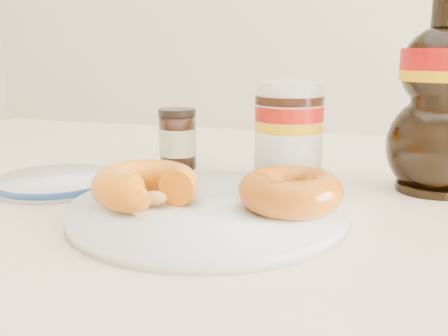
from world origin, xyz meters
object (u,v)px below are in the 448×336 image
(nutella_jar, at_px, (289,127))
(blue_rim_saucer, at_px, (57,181))
(syrup_bottle, at_px, (442,96))
(dark_jar, at_px, (178,139))
(plate, at_px, (208,209))
(donut_bitten, at_px, (145,185))
(dining_table, at_px, (278,272))
(donut_whole, at_px, (290,191))

(nutella_jar, height_order, blue_rim_saucer, nutella_jar)
(syrup_bottle, bearing_deg, dark_jar, 175.98)
(nutella_jar, bearing_deg, plate, -104.68)
(donut_bitten, bearing_deg, plate, 16.15)
(blue_rim_saucer, bearing_deg, dining_table, 7.80)
(donut_bitten, relative_size, blue_rim_saucer, 0.73)
(blue_rim_saucer, bearing_deg, donut_whole, -8.10)
(syrup_bottle, xyz_separation_m, blue_rim_saucer, (-0.40, -0.11, -0.10))
(donut_bitten, height_order, donut_whole, donut_bitten)
(donut_whole, bearing_deg, syrup_bottle, 48.32)
(donut_bitten, relative_size, syrup_bottle, 0.47)
(plate, bearing_deg, nutella_jar, 75.32)
(dining_table, xyz_separation_m, nutella_jar, (-0.01, 0.09, 0.15))
(dining_table, xyz_separation_m, dark_jar, (-0.16, 0.10, 0.12))
(plate, distance_m, syrup_bottle, 0.28)
(syrup_bottle, relative_size, blue_rim_saucer, 1.54)
(donut_bitten, distance_m, syrup_bottle, 0.32)
(plate, height_order, donut_bitten, donut_bitten)
(donut_bitten, distance_m, donut_whole, 0.13)
(nutella_jar, xyz_separation_m, blue_rim_saucer, (-0.24, -0.12, -0.05))
(donut_bitten, relative_size, nutella_jar, 0.85)
(donut_whole, height_order, syrup_bottle, syrup_bottle)
(dining_table, xyz_separation_m, plate, (-0.05, -0.08, 0.09))
(donut_bitten, xyz_separation_m, syrup_bottle, (0.26, 0.17, 0.07))
(donut_whole, height_order, nutella_jar, nutella_jar)
(donut_whole, relative_size, dark_jar, 1.19)
(dining_table, distance_m, syrup_bottle, 0.25)
(nutella_jar, relative_size, blue_rim_saucer, 0.86)
(dining_table, distance_m, donut_bitten, 0.18)
(syrup_bottle, height_order, blue_rim_saucer, syrup_bottle)
(donut_bitten, bearing_deg, donut_whole, 9.44)
(dining_table, distance_m, donut_whole, 0.14)
(donut_whole, distance_m, nutella_jar, 0.17)
(donut_bitten, bearing_deg, nutella_jar, 61.64)
(plate, relative_size, dark_jar, 3.31)
(dining_table, bearing_deg, syrup_bottle, 26.38)
(plate, bearing_deg, donut_bitten, -163.80)
(blue_rim_saucer, bearing_deg, plate, -12.79)
(donut_whole, bearing_deg, dining_table, 107.25)
(dark_jar, bearing_deg, blue_rim_saucer, -124.67)
(donut_bitten, bearing_deg, blue_rim_saucer, 156.51)
(blue_rim_saucer, bearing_deg, syrup_bottle, 15.40)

